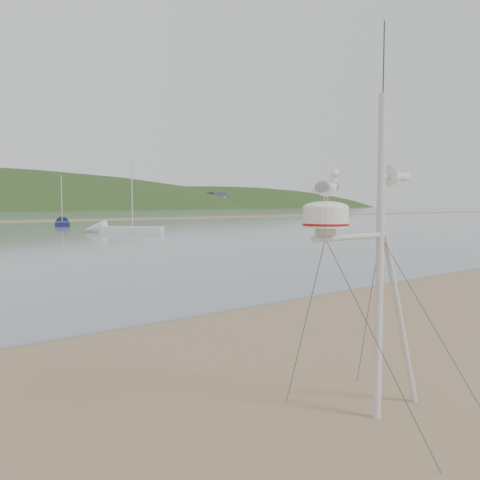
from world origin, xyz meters
TOP-DOWN VIEW (x-y plane):
  - ground at (0.00, 0.00)m, footprint 560.00×560.00m
  - mast_rig at (2.22, -2.02)m, footprint 2.10×2.24m
  - sailboat_blue_far at (18.45, 53.58)m, footprint 3.59×6.48m
  - sailboat_white_near at (16.83, 36.74)m, footprint 6.35×6.13m

SIDE VIEW (x-z plane):
  - ground at x=0.00m, z-range 0.00..0.00m
  - sailboat_white_near at x=16.83m, z-range -3.23..3.83m
  - sailboat_blue_far at x=18.45m, z-range -2.86..3.46m
  - mast_rig at x=2.22m, z-range -1.22..3.51m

